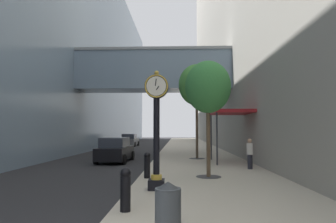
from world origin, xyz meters
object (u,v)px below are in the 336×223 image
at_px(trash_bin, 168,208).
at_px(car_grey_near, 130,140).
at_px(street_clock, 156,124).
at_px(street_tree_mid_near, 197,85).
at_px(street_tree_near, 208,88).
at_px(bollard_nearest, 125,188).
at_px(car_black_mid, 115,150).
at_px(pedestrian_walking, 250,153).
at_px(bollard_third, 147,164).

xyz_separation_m(trash_bin, car_grey_near, (-6.39, 34.40, 0.12)).
bearing_deg(street_clock, street_tree_mid_near, 79.49).
height_order(street_clock, street_tree_near, street_tree_near).
height_order(street_tree_near, street_tree_mid_near, street_tree_mid_near).
distance_m(bollard_nearest, car_black_mid, 13.23).
xyz_separation_m(pedestrian_walking, car_black_mid, (-8.12, 4.44, -0.17)).
xyz_separation_m(bollard_third, car_grey_near, (-5.24, 27.38, 0.08)).
relative_size(street_clock, trash_bin, 3.98).
height_order(street_tree_near, car_black_mid, street_tree_near).
height_order(street_tree_near, car_grey_near, street_tree_near).
bearing_deg(bollard_third, street_clock, -76.81).
distance_m(street_tree_near, street_tree_mid_near, 8.49).
relative_size(bollard_third, street_tree_mid_near, 0.16).
distance_m(street_clock, car_grey_near, 30.48).
relative_size(street_clock, car_grey_near, 1.02).
relative_size(bollard_nearest, car_grey_near, 0.27).
relative_size(trash_bin, car_grey_near, 0.26).
relative_size(street_clock, car_black_mid, 0.92).
bearing_deg(bollard_third, car_black_mid, 111.50).
xyz_separation_m(bollard_third, trash_bin, (1.15, -7.02, -0.04)).
bearing_deg(bollard_nearest, street_tree_mid_near, 79.23).
xyz_separation_m(trash_bin, pedestrian_walking, (3.99, 10.17, 0.31)).
height_order(street_tree_mid_near, pedestrian_walking, street_tree_mid_near).
bearing_deg(car_black_mid, car_grey_near, 96.50).
distance_m(bollard_nearest, car_grey_near, 33.10).
height_order(bollard_third, trash_bin, bollard_third).
bearing_deg(bollard_nearest, street_clock, 78.20).
xyz_separation_m(bollard_third, street_tree_mid_near, (2.68, 8.78, 4.73)).
distance_m(bollard_nearest, bollard_third, 5.30).
relative_size(street_clock, street_tree_mid_near, 0.61).
relative_size(street_tree_mid_near, pedestrian_walking, 4.26).
relative_size(bollard_third, pedestrian_walking, 0.69).
bearing_deg(car_black_mid, street_tree_mid_near, 11.94).
bearing_deg(trash_bin, car_black_mid, 105.82).
xyz_separation_m(street_clock, pedestrian_walking, (4.55, 5.65, -1.44)).
bearing_deg(pedestrian_walking, bollard_nearest, -121.29).
bearing_deg(trash_bin, pedestrian_walking, 68.60).
bearing_deg(street_tree_near, bollard_nearest, -115.16).
bearing_deg(street_tree_mid_near, car_black_mid, -168.06).
relative_size(street_tree_near, trash_bin, 4.92).
bearing_deg(street_tree_mid_near, car_grey_near, 113.08).
distance_m(bollard_third, trash_bin, 7.12).
xyz_separation_m(bollard_third, pedestrian_walking, (5.14, 3.15, 0.26)).
bearing_deg(street_tree_mid_near, trash_bin, -95.52).
bearing_deg(car_black_mid, trash_bin, -74.18).
distance_m(bollard_nearest, pedestrian_walking, 9.89).
distance_m(trash_bin, pedestrian_walking, 10.93).
height_order(street_clock, car_grey_near, street_clock).
bearing_deg(car_grey_near, street_tree_near, -73.63).
bearing_deg(street_tree_near, bollard_third, -171.46).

